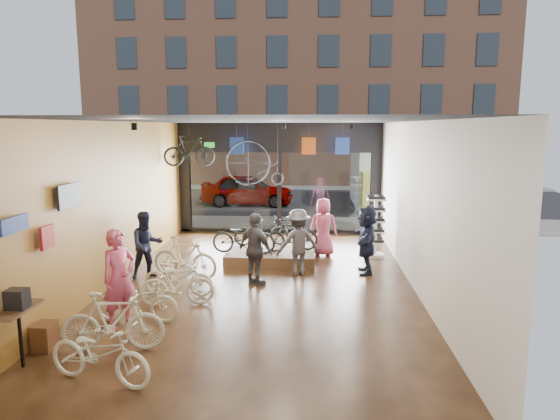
# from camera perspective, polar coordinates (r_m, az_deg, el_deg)

# --- Properties ---
(ground_plane) EXTENTS (7.00, 12.00, 0.04)m
(ground_plane) POSITION_cam_1_polar(r_m,az_deg,el_deg) (11.84, -2.07, -8.68)
(ground_plane) COLOR black
(ground_plane) RESTS_ON ground
(ceiling) EXTENTS (7.00, 12.00, 0.04)m
(ceiling) POSITION_cam_1_polar(r_m,az_deg,el_deg) (11.25, -2.19, 10.23)
(ceiling) COLOR black
(ceiling) RESTS_ON ground
(wall_left) EXTENTS (0.04, 12.00, 3.80)m
(wall_left) POSITION_cam_1_polar(r_m,az_deg,el_deg) (12.26, -18.72, 0.68)
(wall_left) COLOR #9D6323
(wall_left) RESTS_ON ground
(wall_right) EXTENTS (0.04, 12.00, 3.80)m
(wall_right) POSITION_cam_1_polar(r_m,az_deg,el_deg) (11.57, 15.48, 0.33)
(wall_right) COLOR beige
(wall_right) RESTS_ON ground
(wall_back) EXTENTS (7.00, 0.04, 3.80)m
(wall_back) POSITION_cam_1_polar(r_m,az_deg,el_deg) (5.59, -8.55, -9.15)
(wall_back) COLOR beige
(wall_back) RESTS_ON ground
(storefront) EXTENTS (7.00, 0.26, 3.80)m
(storefront) POSITION_cam_1_polar(r_m,az_deg,el_deg) (17.32, -0.08, 3.63)
(storefront) COLOR black
(storefront) RESTS_ON ground
(exit_sign) EXTENTS (0.35, 0.06, 0.18)m
(exit_sign) POSITION_cam_1_polar(r_m,az_deg,el_deg) (17.45, -8.06, 7.37)
(exit_sign) COLOR #198C26
(exit_sign) RESTS_ON storefront
(street_road) EXTENTS (30.00, 18.00, 0.02)m
(street_road) POSITION_cam_1_polar(r_m,az_deg,el_deg) (26.48, 1.24, 1.52)
(street_road) COLOR black
(street_road) RESTS_ON ground
(sidewalk_near) EXTENTS (30.00, 2.40, 0.12)m
(sidewalk_near) POSITION_cam_1_polar(r_m,az_deg,el_deg) (18.78, 0.16, -1.58)
(sidewalk_near) COLOR slate
(sidewalk_near) RESTS_ON ground
(sidewalk_far) EXTENTS (30.00, 2.00, 0.12)m
(sidewalk_far) POSITION_cam_1_polar(r_m,az_deg,el_deg) (30.43, 1.57, 2.70)
(sidewalk_far) COLOR slate
(sidewalk_far) RESTS_ON ground
(opposite_building) EXTENTS (26.00, 5.00, 14.00)m
(opposite_building) POSITION_cam_1_polar(r_m,az_deg,el_deg) (32.88, 1.81, 15.32)
(opposite_building) COLOR brown
(opposite_building) RESTS_ON ground
(street_car) EXTENTS (4.32, 1.74, 1.47)m
(street_car) POSITION_cam_1_polar(r_m,az_deg,el_deg) (23.58, -3.77, 2.34)
(street_car) COLOR gray
(street_car) RESTS_ON street_road
(box_truck) EXTENTS (2.28, 6.85, 2.70)m
(box_truck) POSITION_cam_1_polar(r_m,az_deg,el_deg) (22.52, 11.59, 3.40)
(box_truck) COLOR silver
(box_truck) RESTS_ON street_road
(floor_bike_0) EXTENTS (1.81, 1.04, 0.90)m
(floor_bike_0) POSITION_cam_1_polar(r_m,az_deg,el_deg) (7.92, -19.91, -15.16)
(floor_bike_0) COLOR beige
(floor_bike_0) RESTS_ON ground_plane
(floor_bike_1) EXTENTS (1.75, 0.69, 1.02)m
(floor_bike_1) POSITION_cam_1_polar(r_m,az_deg,el_deg) (8.84, -18.58, -11.99)
(floor_bike_1) COLOR beige
(floor_bike_1) RESTS_ON ground_plane
(floor_bike_2) EXTENTS (1.60, 0.57, 0.84)m
(floor_bike_2) POSITION_cam_1_polar(r_m,az_deg,el_deg) (9.99, -16.05, -9.90)
(floor_bike_2) COLOR beige
(floor_bike_2) RESTS_ON ground_plane
(floor_bike_3) EXTENTS (1.58, 0.71, 0.92)m
(floor_bike_3) POSITION_cam_1_polar(r_m,az_deg,el_deg) (10.63, -11.72, -8.31)
(floor_bike_3) COLOR beige
(floor_bike_3) RESTS_ON ground_plane
(floor_bike_4) EXTENTS (1.63, 0.70, 0.83)m
(floor_bike_4) POSITION_cam_1_polar(r_m,az_deg,el_deg) (11.27, -11.53, -7.51)
(floor_bike_4) COLOR beige
(floor_bike_4) RESTS_ON ground_plane
(floor_bike_5) EXTENTS (1.78, 0.91, 1.03)m
(floor_bike_5) POSITION_cam_1_polar(r_m,az_deg,el_deg) (12.48, -10.83, -5.33)
(floor_bike_5) COLOR beige
(floor_bike_5) RESTS_ON ground_plane
(display_platform) EXTENTS (2.40, 1.80, 0.30)m
(display_platform) POSITION_cam_1_polar(r_m,az_deg,el_deg) (13.91, -1.01, -5.17)
(display_platform) COLOR #4D3320
(display_platform) RESTS_ON ground_plane
(display_bike_left) EXTENTS (1.74, 0.68, 0.90)m
(display_bike_left) POSITION_cam_1_polar(r_m,az_deg,el_deg) (13.45, -4.17, -3.08)
(display_bike_left) COLOR black
(display_bike_left) RESTS_ON display_platform
(display_bike_mid) EXTENTS (1.57, 0.83, 0.91)m
(display_bike_mid) POSITION_cam_1_polar(r_m,az_deg,el_deg) (13.60, 1.29, -2.90)
(display_bike_mid) COLOR black
(display_bike_mid) RESTS_ON display_platform
(display_bike_right) EXTENTS (1.66, 0.88, 0.83)m
(display_bike_right) POSITION_cam_1_polar(r_m,az_deg,el_deg) (14.34, -2.14, -2.41)
(display_bike_right) COLOR black
(display_bike_right) RESTS_ON display_platform
(customer_0) EXTENTS (0.76, 0.80, 1.85)m
(customer_0) POSITION_cam_1_polar(r_m,az_deg,el_deg) (9.70, -17.89, -7.46)
(customer_0) COLOR #CC4C72
(customer_0) RESTS_ON ground_plane
(customer_1) EXTENTS (1.01, 0.96, 1.65)m
(customer_1) POSITION_cam_1_polar(r_m,az_deg,el_deg) (12.63, -14.99, -3.87)
(customer_1) COLOR #161C33
(customer_1) RESTS_ON ground_plane
(customer_2) EXTENTS (1.05, 0.96, 1.72)m
(customer_2) POSITION_cam_1_polar(r_m,az_deg,el_deg) (11.63, -2.81, -4.52)
(customer_2) COLOR #3F3F44
(customer_2) RESTS_ON ground_plane
(customer_3) EXTENTS (1.23, 0.95, 1.67)m
(customer_3) POSITION_cam_1_polar(r_m,az_deg,el_deg) (12.40, 2.07, -3.74)
(customer_3) COLOR #3F3F44
(customer_3) RESTS_ON ground_plane
(customer_4) EXTENTS (0.86, 0.60, 1.67)m
(customer_4) POSITION_cam_1_polar(r_m,az_deg,el_deg) (14.31, 4.97, -1.97)
(customer_4) COLOR #CC4C72
(customer_4) RESTS_ON ground_plane
(customer_5) EXTENTS (0.57, 1.61, 1.72)m
(customer_5) POSITION_cam_1_polar(r_m,az_deg,el_deg) (12.77, 9.82, -3.38)
(customer_5) COLOR #161C33
(customer_5) RESTS_ON ground_plane
(sunglasses_rack) EXTENTS (0.55, 0.46, 1.78)m
(sunglasses_rack) POSITION_cam_1_polar(r_m,az_deg,el_deg) (14.39, 10.85, -1.82)
(sunglasses_rack) COLOR white
(sunglasses_rack) RESTS_ON ground_plane
(wall_merch) EXTENTS (0.40, 2.40, 2.60)m
(wall_merch) POSITION_cam_1_polar(r_m,az_deg,el_deg) (9.25, -25.99, -6.38)
(wall_merch) COLOR navy
(wall_merch) RESTS_ON wall_left
(penny_farthing) EXTENTS (1.77, 0.06, 1.41)m
(penny_farthing) POSITION_cam_1_polar(r_m,az_deg,el_deg) (15.76, -2.60, 5.23)
(penny_farthing) COLOR black
(penny_farthing) RESTS_ON ceiling
(hung_bike) EXTENTS (1.64, 0.90, 0.95)m
(hung_bike) POSITION_cam_1_polar(r_m,az_deg,el_deg) (15.89, -10.33, 6.65)
(hung_bike) COLOR black
(hung_bike) RESTS_ON ceiling
(jersey_left) EXTENTS (0.45, 0.03, 0.55)m
(jersey_left) POSITION_cam_1_polar(r_m,az_deg,el_deg) (16.60, -4.99, 7.32)
(jersey_left) COLOR #1E3F99
(jersey_left) RESTS_ON ceiling
(jersey_mid) EXTENTS (0.45, 0.03, 0.55)m
(jersey_mid) POSITION_cam_1_polar(r_m,az_deg,el_deg) (16.40, 3.30, 7.31)
(jersey_mid) COLOR #CC5919
(jersey_mid) RESTS_ON ceiling
(jersey_right) EXTENTS (0.45, 0.03, 0.55)m
(jersey_right) POSITION_cam_1_polar(r_m,az_deg,el_deg) (16.43, 7.15, 7.26)
(jersey_right) COLOR #1E3F99
(jersey_right) RESTS_ON ceiling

